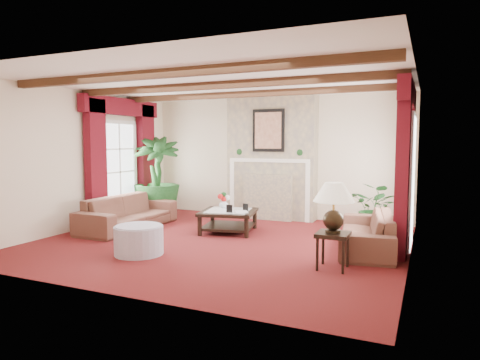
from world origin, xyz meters
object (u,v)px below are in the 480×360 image
at_px(sofa_right, 367,225).
at_px(potted_palm, 157,195).
at_px(sofa_left, 128,207).
at_px(coffee_table, 228,221).
at_px(ottoman, 139,240).
at_px(side_table, 333,251).

relative_size(sofa_right, potted_palm, 0.99).
xyz_separation_m(sofa_left, coffee_table, (1.94, 0.51, -0.23)).
distance_m(potted_palm, ottoman, 3.28).
height_order(potted_palm, ottoman, potted_palm).
bearing_deg(side_table, sofa_right, 78.16).
distance_m(sofa_left, sofa_right, 4.52).
xyz_separation_m(sofa_right, side_table, (-0.27, -1.28, -0.14)).
distance_m(sofa_left, coffee_table, 2.02).
xyz_separation_m(potted_palm, ottoman, (1.64, -2.83, -0.30)).
distance_m(sofa_left, potted_palm, 1.34).
xyz_separation_m(sofa_right, coffee_table, (-2.57, 0.29, -0.19)).
bearing_deg(potted_palm, sofa_right, -13.01).
bearing_deg(sofa_left, potted_palm, 10.49).
distance_m(potted_palm, side_table, 5.09).
bearing_deg(coffee_table, sofa_right, -18.49).
bearing_deg(side_table, ottoman, -171.19).
height_order(sofa_left, side_table, sofa_left).
distance_m(potted_palm, coffee_table, 2.35).
height_order(coffee_table, ottoman, ottoman).
xyz_separation_m(sofa_left, potted_palm, (-0.24, 1.32, 0.08)).
xyz_separation_m(sofa_right, ottoman, (-3.12, -1.73, -0.18)).
relative_size(sofa_left, sofa_right, 1.06).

